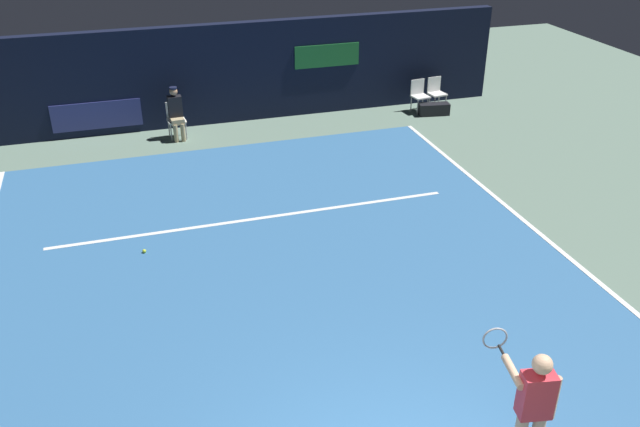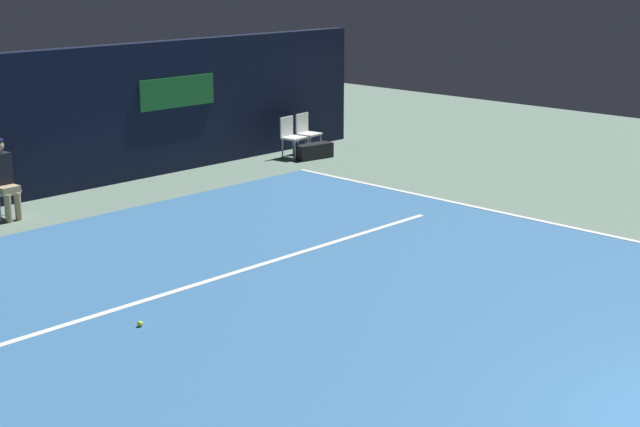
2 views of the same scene
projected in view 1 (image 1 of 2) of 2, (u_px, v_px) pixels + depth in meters
ground_plane at (282, 275)px, 11.49m from camera, size 31.63×31.63×0.00m
court_surface at (282, 275)px, 11.49m from camera, size 10.10×11.98×0.01m
line_sideline_left at (538, 232)px, 12.79m from camera, size 0.10×11.98×0.01m
line_service at (256, 219)px, 13.25m from camera, size 7.88×0.10×0.01m
back_wall at (206, 75)px, 17.52m from camera, size 16.26×0.33×2.60m
tennis_player at (532, 408)px, 7.35m from camera, size 0.51×1.01×1.73m
line_judge_on_chair at (176, 112)px, 16.79m from camera, size 0.46×0.55×1.32m
courtside_chair_near at (436, 91)px, 18.92m from camera, size 0.49×0.47×0.88m
courtside_chair_far at (419, 94)px, 18.71m from camera, size 0.49×0.47×0.88m
tennis_ball at (144, 251)px, 12.11m from camera, size 0.07×0.07×0.07m
equipment_bag at (434, 109)px, 18.60m from camera, size 0.88×0.45×0.32m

